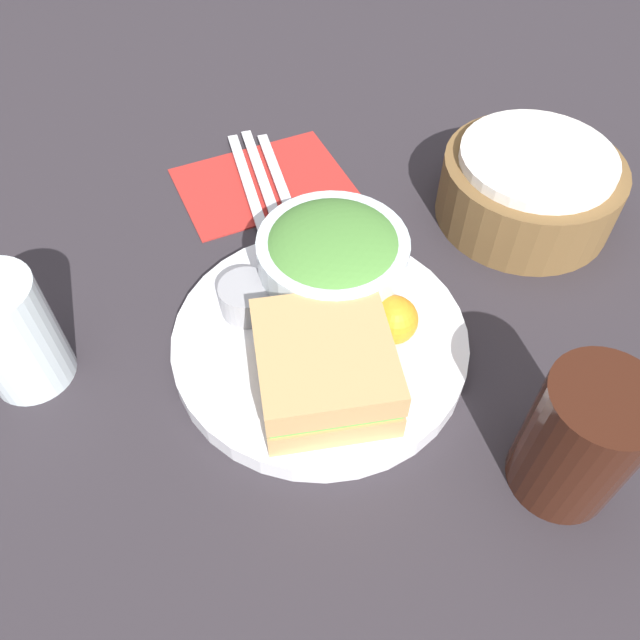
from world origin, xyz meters
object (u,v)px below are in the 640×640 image
at_px(plate, 320,341).
at_px(spoon, 277,176).
at_px(knife, 262,178).
at_px(dressing_cup, 247,298).
at_px(water_glass, 12,334).
at_px(bread_basket, 529,187).
at_px(drink_glass, 580,440).
at_px(fork, 247,181).
at_px(salad_bowl, 333,258).
at_px(sandwich, 325,367).

distance_m(plate, spoon, 0.25).
relative_size(knife, spoon, 1.17).
relative_size(dressing_cup, water_glass, 0.45).
bearing_deg(dressing_cup, bread_basket, 93.58).
distance_m(drink_glass, knife, 0.45).
xyz_separation_m(fork, knife, (0.00, 0.02, 0.00)).
relative_size(salad_bowl, bread_basket, 0.74).
bearing_deg(spoon, salad_bowl, -177.29).
bearing_deg(dressing_cup, fork, 160.60).
distance_m(bread_basket, knife, 0.30).
height_order(salad_bowl, spoon, salad_bowl).
xyz_separation_m(sandwich, knife, (-0.30, 0.06, -0.04)).
bearing_deg(bread_basket, drink_glass, -30.53).
bearing_deg(plate, salad_bowl, 144.43).
xyz_separation_m(sandwich, salad_bowl, (-0.10, 0.05, 0.01)).
relative_size(salad_bowl, water_glass, 1.23).
xyz_separation_m(salad_bowl, fork, (-0.20, -0.02, -0.05)).
xyz_separation_m(plate, bread_basket, (-0.08, 0.28, 0.03)).
bearing_deg(salad_bowl, sandwich, -28.23).
distance_m(sandwich, salad_bowl, 0.12).
bearing_deg(salad_bowl, knife, 179.26).
distance_m(plate, sandwich, 0.07).
bearing_deg(knife, fork, 90.00).
xyz_separation_m(knife, water_glass, (0.17, -0.28, 0.05)).
bearing_deg(water_glass, bread_basket, 89.37).
bearing_deg(plate, drink_glass, 31.64).
xyz_separation_m(drink_glass, fork, (-0.45, -0.10, -0.05)).
height_order(dressing_cup, bread_basket, bread_basket).
distance_m(sandwich, drink_glass, 0.20).
relative_size(drink_glass, spoon, 0.75).
bearing_deg(spoon, water_glass, 127.08).
bearing_deg(knife, drink_glass, -160.79).
distance_m(dressing_cup, fork, 0.21).
bearing_deg(drink_glass, bread_basket, 149.47).
xyz_separation_m(dressing_cup, spoon, (-0.19, 0.10, -0.03)).
xyz_separation_m(drink_glass, bread_basket, (-0.27, 0.16, -0.02)).
relative_size(drink_glass, knife, 0.65).
bearing_deg(salad_bowl, dressing_cup, -94.21).
relative_size(fork, knife, 0.95).
bearing_deg(dressing_cup, water_glass, -97.61).
bearing_deg(drink_glass, salad_bowl, -160.74).
distance_m(sandwich, dressing_cup, 0.11).
relative_size(spoon, water_glass, 1.43).
relative_size(plate, water_glass, 2.38).
distance_m(bread_basket, spoon, 0.28).
height_order(salad_bowl, drink_glass, drink_glass).
relative_size(sandwich, knife, 0.74).
distance_m(drink_glass, spoon, 0.45).
bearing_deg(salad_bowl, bread_basket, 96.23).
relative_size(plate, drink_glass, 2.21).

